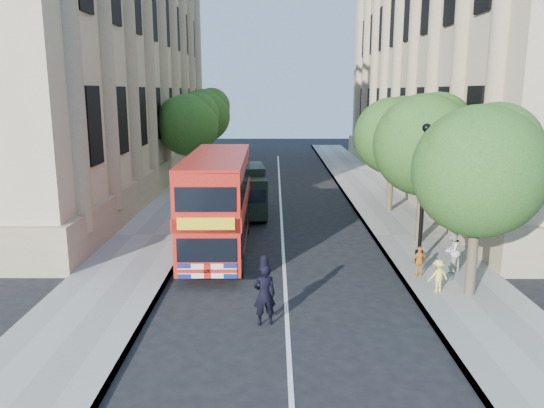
{
  "coord_description": "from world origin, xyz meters",
  "views": [
    {
      "loc": [
        -0.37,
        -12.79,
        6.39
      ],
      "look_at": [
        -0.45,
        6.34,
        2.3
      ],
      "focal_mm": 35.0,
      "sensor_mm": 36.0,
      "label": 1
    }
  ],
  "objects_px": {
    "lamp_post": "(422,200)",
    "double_decker_bus": "(218,200)",
    "police_constable": "(264,295)",
    "box_van": "(246,192)",
    "woman_pedestrian": "(452,251)"
  },
  "relations": [
    {
      "from": "lamp_post",
      "to": "double_decker_bus",
      "type": "height_order",
      "value": "lamp_post"
    },
    {
      "from": "police_constable",
      "to": "box_van",
      "type": "bearing_deg",
      "value": -97.08
    },
    {
      "from": "double_decker_bus",
      "to": "woman_pedestrian",
      "type": "bearing_deg",
      "value": -18.26
    },
    {
      "from": "lamp_post",
      "to": "box_van",
      "type": "height_order",
      "value": "lamp_post"
    },
    {
      "from": "police_constable",
      "to": "woman_pedestrian",
      "type": "height_order",
      "value": "police_constable"
    },
    {
      "from": "double_decker_bus",
      "to": "box_van",
      "type": "bearing_deg",
      "value": 82.03
    },
    {
      "from": "police_constable",
      "to": "lamp_post",
      "type": "bearing_deg",
      "value": -150.63
    },
    {
      "from": "lamp_post",
      "to": "double_decker_bus",
      "type": "xyz_separation_m",
      "value": [
        -7.6,
        1.77,
        -0.37
      ]
    },
    {
      "from": "woman_pedestrian",
      "to": "police_constable",
      "type": "bearing_deg",
      "value": -9.76
    },
    {
      "from": "double_decker_bus",
      "to": "woman_pedestrian",
      "type": "distance_m",
      "value": 8.98
    },
    {
      "from": "woman_pedestrian",
      "to": "lamp_post",
      "type": "bearing_deg",
      "value": -87.81
    },
    {
      "from": "lamp_post",
      "to": "police_constable",
      "type": "xyz_separation_m",
      "value": [
        -5.64,
        -5.0,
        -1.63
      ]
    },
    {
      "from": "lamp_post",
      "to": "police_constable",
      "type": "bearing_deg",
      "value": -138.43
    },
    {
      "from": "lamp_post",
      "to": "woman_pedestrian",
      "type": "bearing_deg",
      "value": -45.97
    },
    {
      "from": "lamp_post",
      "to": "double_decker_bus",
      "type": "relative_size",
      "value": 0.61
    }
  ]
}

